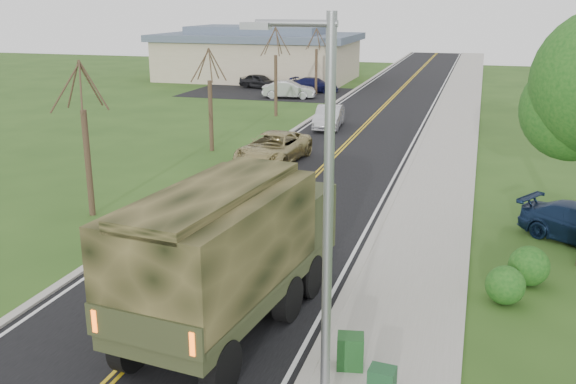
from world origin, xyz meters
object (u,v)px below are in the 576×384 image
at_px(utility_box_far, 382,382).
at_px(utility_box_near, 350,351).
at_px(sedan_silver, 329,117).
at_px(suv_champagne, 273,148).
at_px(military_truck, 230,245).

bearing_deg(utility_box_far, utility_box_near, 138.56).
xyz_separation_m(sedan_silver, utility_box_near, (7.20, -28.62, -0.25)).
distance_m(suv_champagne, utility_box_near, 19.95).
height_order(sedan_silver, utility_box_far, sedan_silver).
bearing_deg(sedan_silver, military_truck, -87.18).
xyz_separation_m(sedan_silver, utility_box_far, (8.06, -29.52, -0.33)).
bearing_deg(utility_box_near, suv_champagne, 102.45).
xyz_separation_m(military_truck, utility_box_near, (3.36, -1.17, -1.78)).
distance_m(military_truck, utility_box_near, 3.97).
distance_m(sedan_silver, utility_box_far, 30.60).
bearing_deg(suv_champagne, military_truck, -70.65).
xyz_separation_m(military_truck, suv_champagne, (-4.43, 17.20, -1.49)).
height_order(suv_champagne, utility_box_near, suv_champagne).
height_order(military_truck, utility_box_near, military_truck).
height_order(military_truck, sedan_silver, military_truck).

